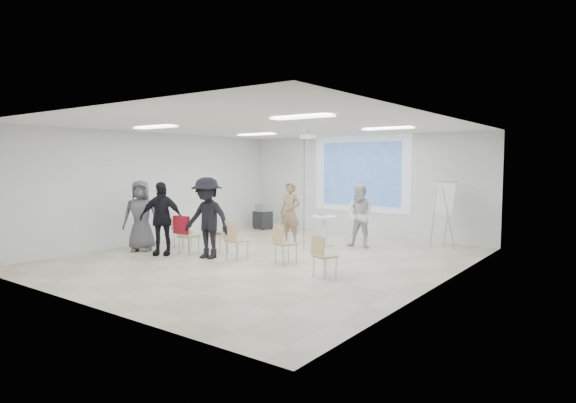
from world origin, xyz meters
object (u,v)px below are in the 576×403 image
Objects in this scene: pedestal_table at (324,229)px; player_right at (361,212)px; player_left at (290,208)px; audience_mid at (207,213)px; chair_right_inner at (283,240)px; chair_far_left at (181,229)px; audience_left at (161,213)px; chair_center at (234,237)px; chair_right_far at (322,253)px; laptop at (218,233)px; audience_outer at (141,211)px; chair_left_mid at (187,233)px; flipchart_easel at (444,198)px; chair_left_inner at (215,232)px; av_cart at (263,217)px.

pedestal_table is 1.06m from player_right.
player_left is 0.91× the size of audience_mid.
chair_right_inner is 1.91m from audience_mid.
audience_left reaches higher than chair_far_left.
chair_center reaches higher than chair_far_left.
laptop is (-3.36, 0.61, 0.01)m from chair_right_far.
audience_outer reaches higher than player_left.
audience_outer reaches higher than chair_left_mid.
player_right is at bearing 15.01° from player_left.
chair_right_inner is at bearing -98.63° from flipchart_easel.
player_right is 0.93× the size of audience_outer.
player_left is 2.15× the size of chair_center.
audience_mid is at bearing -16.93° from audience_left.
flipchart_easel is (4.63, 4.48, 0.79)m from chair_left_mid.
flipchart_easel is (2.12, 4.01, 0.78)m from chair_right_inner.
flipchart_easel is at bearing -124.50° from laptop.
player_right is 3.66m from laptop.
player_right is 5.61× the size of laptop.
chair_center is at bearing -1.18° from chair_left_mid.
chair_center is at bearing -18.23° from audience_left.
audience_left reaches higher than chair_center.
chair_far_left is 1.08m from audience_left.
chair_left_inner is 0.45× the size of audience_outer.
pedestal_table is 1.01× the size of chair_right_far.
flipchart_easel is at bearing 38.43° from chair_left_mid.
laptop is (-2.42, -2.70, -0.44)m from player_right.
chair_right_inner is at bearing -170.55° from laptop.
av_cart is (-1.38, 4.52, -0.13)m from chair_left_mid.
chair_right_inner is 2.67× the size of laptop.
chair_left_inner is (0.47, 0.47, 0.02)m from chair_left_mid.
chair_left_inner is (-0.62, -2.21, -0.43)m from player_left.
audience_left is 2.45× the size of av_cart.
audience_mid reaches higher than chair_left_inner.
audience_mid is at bearing -99.88° from player_left.
av_cart is at bearing 101.38° from chair_left_mid.
chair_left_inner is at bearing 39.60° from chair_left_mid.
chair_left_mid is 0.96× the size of chair_center.
audience_mid is at bearing -131.06° from player_right.
player_left is 2.92m from chair_far_left.
audience_mid is 5.09m from av_cart.
av_cart is (-6.01, 0.04, -0.92)m from flipchart_easel.
audience_outer reaches higher than av_cart.
chair_left_mid is 0.43× the size of audience_left.
audience_left reaches higher than laptop.
audience_left is (-0.91, -0.97, 0.52)m from laptop.
flipchart_easel is at bearing 10.55° from av_cart.
chair_center is (-1.47, -3.16, -0.39)m from player_right.
audience_outer reaches higher than player_right.
player_right is (1.82, 0.59, -0.04)m from player_left.
audience_left is 1.23m from audience_mid.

